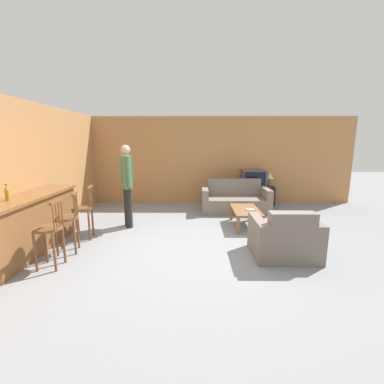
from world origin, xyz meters
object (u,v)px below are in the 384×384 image
Objects in this scene: bar_chair_near at (49,233)px; person_by_window at (127,181)px; bar_chair_mid at (67,221)px; book_on_table at (250,210)px; couch_far at (235,200)px; tv_unit at (252,195)px; tv at (253,178)px; armchair_near at (285,239)px; bottle at (7,193)px; bar_chair_far at (83,211)px; coffee_table at (246,212)px; table_lamp at (269,176)px.

person_by_window reaches higher than bar_chair_near.
bar_chair_mid is 3.58m from book_on_table.
couch_far reaches higher than tv_unit.
tv reaches higher than bar_chair_near.
book_on_table is at bearing -85.39° from couch_far.
book_on_table is (-0.53, -2.13, -0.39)m from tv.
tv_unit is at bearing 85.69° from armchair_near.
armchair_near is 3.95× the size of bottle.
bar_chair_mid is at bearing -138.53° from tv.
armchair_near is at bearing -94.32° from tv.
bottle reaches higher than couch_far.
coffee_table is (3.27, 0.75, -0.20)m from bar_chair_far.
tv is at bearing 48.38° from couch_far.
tv is 3.82m from person_by_window.
person_by_window is (1.39, 1.66, -0.07)m from bottle.
bar_chair_near is 1.17m from bar_chair_far.
tv is at bearing 41.47° from bar_chair_mid.
bar_chair_mid is 0.98× the size of coffee_table.
bar_chair_near is at bearing -134.88° from couch_far.
tv_unit is 0.68× the size of person_by_window.
bar_chair_far is at bearing -168.85° from book_on_table.
book_on_table is at bearing -103.98° from tv.
person_by_window reaches higher than book_on_table.
person_by_window is (-2.59, -0.03, 0.67)m from coffee_table.
bar_chair_far reaches higher than tv_unit.
coffee_table is 0.86× the size of tv_unit.
couch_far is at bearing 27.82° from person_by_window.
tv_unit is (0.64, 0.73, -0.02)m from couch_far.
book_on_table reaches higher than coffee_table.
bottle is 4.42m from book_on_table.
armchair_near reaches higher than book_on_table.
bar_chair_near is 0.84× the size of tv_unit.
table_lamp is at bearing 32.75° from bar_chair_far.
table_lamp is (0.47, 0.00, 0.59)m from tv_unit.
bar_chair_near is 3.81m from book_on_table.
tv_unit is (0.27, 3.57, -0.02)m from armchair_near.
bar_chair_near is 2.38× the size of table_lamp.
couch_far is (3.23, 2.07, -0.25)m from bar_chair_far.
bottle is (-4.59, -3.73, 0.28)m from tv.
book_on_table is at bearing 21.09° from bar_chair_mid.
person_by_window is at bearing 46.85° from bar_chair_far.
armchair_near reaches higher than tv_unit.
person_by_window reaches higher than bar_chair_far.
coffee_table is (3.27, 1.93, -0.20)m from bar_chair_near.
book_on_table is at bearing -51.96° from coffee_table.
book_on_table is (3.34, 1.29, -0.13)m from bar_chair_mid.
bar_chair_near reaches higher than couch_far.
bar_chair_mid is 3.55m from coffee_table.
table_lamp reaches higher than armchair_near.
armchair_near is 4.40m from bottle.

